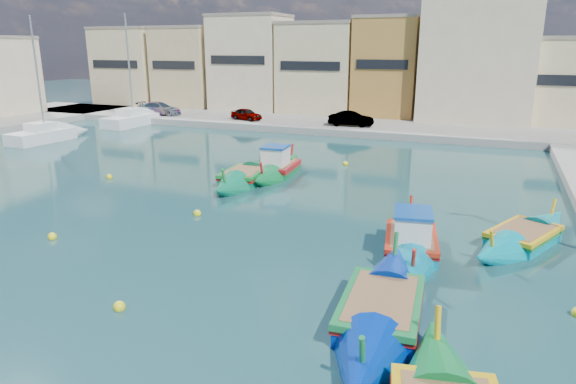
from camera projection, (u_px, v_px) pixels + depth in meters
The scene contains 13 objects.
ground at pixel (126, 259), 18.80m from camera, with size 160.00×160.00×0.00m, color #154140.
north_quay at pixel (353, 127), 47.24m from camera, with size 80.00×8.00×0.60m, color gray.
north_townhouses at pixel (441, 72), 50.11m from camera, with size 83.20×7.87×10.19m.
church_block at pixel (481, 36), 48.54m from camera, with size 10.00×10.00×19.10m.
parked_cars at pixel (232, 113), 49.89m from camera, with size 24.74×2.44×1.31m.
luzzu_turquoise_cabin at pixel (411, 243), 19.44m from camera, with size 3.22×8.59×2.70m.
luzzu_blue_cabin at pixel (278, 169), 31.03m from camera, with size 2.44×7.97×2.78m.
luzzu_cyan_mid at pixel (523, 238), 20.16m from camera, with size 4.92×7.74×2.28m.
luzzu_green at pixel (244, 178), 29.25m from camera, with size 2.72×8.12×2.51m.
luzzu_blue_south at pixel (381, 312), 14.52m from camera, with size 2.75×9.29×2.65m.
yacht_north at pixel (143, 119), 51.39m from camera, with size 2.68×8.52×11.28m.
yacht_midnorth at pixel (58, 134), 42.81m from camera, with size 2.71×7.58×10.57m.
mooring_buoys at pixel (225, 218), 23.04m from camera, with size 23.90×21.33×0.36m.
Camera 1 is at (12.03, -13.90, 7.56)m, focal length 32.00 mm.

